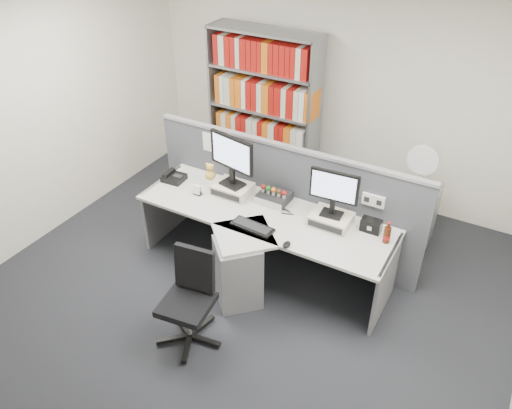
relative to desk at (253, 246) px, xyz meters
The scene contains 21 objects.
ground 0.75m from the desk, 90.00° to the right, with size 5.50×5.50×0.00m, color #292B30.
room_shell 1.46m from the desk, 90.00° to the right, with size 5.04×5.54×2.72m.
partition 0.68m from the desk, 89.59° to the left, with size 3.00×0.08×1.27m.
desk is the anchor object (origin of this frame).
monitor_riser_left 0.68m from the desk, 140.58° to the left, with size 0.38×0.31×0.10m.
monitor_riser_right 0.81m from the desk, 30.99° to the left, with size 0.38×0.31×0.10m.
monitor_left 0.92m from the desk, 140.42° to the left, with size 0.54×0.22×0.55m.
monitor_right 0.98m from the desk, 31.11° to the left, with size 0.46×0.16×0.47m.
desktop_pc 0.55m from the desk, 92.35° to the left, with size 0.31×0.28×0.08m.
figurines 0.60m from the desk, 92.44° to the left, with size 0.29×0.05×0.09m.
keyboard 0.28m from the desk, 68.21° to the right, with size 0.43×0.19×0.03m.
mouse 0.53m from the desk, 17.80° to the right, with size 0.06×0.10×0.04m, color black.
desk_phone 1.23m from the desk, 166.15° to the left, with size 0.24×0.22×0.10m.
desk_calendar 0.85m from the desk, 166.79° to the left, with size 0.09×0.07×0.11m.
plush_toy 0.92m from the desk, 153.66° to the left, with size 0.11×0.11×0.19m.
speaker 1.15m from the desk, 24.35° to the left, with size 0.19×0.11×0.13m, color black.
cola_bottle 1.29m from the desk, 16.97° to the left, with size 0.07×0.07×0.22m.
shelving_unit 2.12m from the desk, 115.96° to the left, with size 1.41×0.40×2.00m.
filing_cabinet 1.85m from the desk, 49.39° to the left, with size 0.45×0.61×0.70m.
desk_fan 1.93m from the desk, 49.38° to the left, with size 0.32×0.19×0.54m.
office_chair 0.89m from the desk, 98.48° to the right, with size 0.58×0.58×0.88m.
Camera 1 is at (1.93, -2.78, 3.58)m, focal length 35.52 mm.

